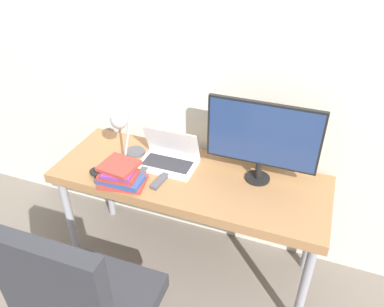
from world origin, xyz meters
name	(u,v)px	position (x,y,z in m)	size (l,w,h in m)	color
ground_plane	(173,294)	(0.00, 0.00, 0.00)	(12.00, 12.00, 0.00)	#70665B
wall_back	(211,63)	(0.00, 0.65, 1.30)	(8.00, 0.05, 2.60)	beige
desk	(189,185)	(0.00, 0.29, 0.67)	(1.62, 0.58, 0.74)	#996B42
laptop	(169,157)	(-0.16, 0.36, 0.79)	(0.34, 0.22, 0.23)	silver
monitor	(262,137)	(0.38, 0.40, 1.02)	(0.62, 0.14, 0.48)	black
desk_lamp	(123,127)	(-0.41, 0.28, 0.99)	(0.12, 0.25, 0.36)	#4C4C51
book_stack	(120,175)	(-0.33, 0.08, 0.80)	(0.28, 0.21, 0.12)	#B2382D
tv_remote	(140,175)	(-0.27, 0.18, 0.75)	(0.04, 0.16, 0.02)	#4C4C51
media_remote	(160,181)	(-0.13, 0.17, 0.75)	(0.06, 0.15, 0.02)	#4C4C51
game_controller	(100,172)	(-0.49, 0.11, 0.76)	(0.13, 0.09, 0.04)	black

